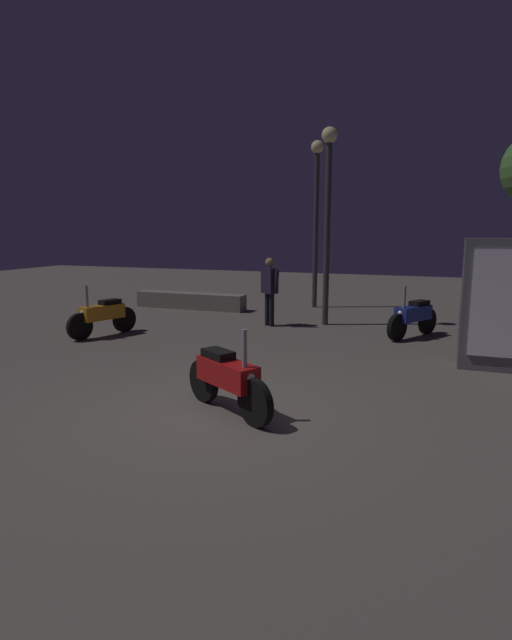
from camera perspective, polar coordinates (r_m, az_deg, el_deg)
name	(u,v)px	position (r m, az deg, el deg)	size (l,w,h in m)	color
ground_plane	(213,412)	(6.43, -4.88, -10.25)	(40.00, 40.00, 0.00)	#605951
motorcycle_red_foreground	(227,379)	(6.24, -3.26, -6.61)	(1.47, 0.95, 1.11)	black
motorcycle_orange_parked_left	(103,316)	(11.17, -16.90, 0.49)	(0.62, 1.61, 1.11)	black
motorcycle_blue_parked_right	(413,317)	(11.05, 17.32, 0.36)	(0.92, 1.49, 1.11)	black
person_rider_beside	(270,286)	(11.75, 1.55, 3.87)	(0.61, 0.42, 1.59)	black
streetlamp_near	(316,202)	(14.68, 6.82, 13.06)	(0.36, 0.36, 4.65)	#38383D
streetlamp_far	(328,200)	(11.96, 8.12, 13.25)	(0.36, 0.36, 4.49)	#38383D
planter_wall_low	(191,301)	(14.54, -7.39, 2.17)	(3.25, 0.50, 0.45)	gray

